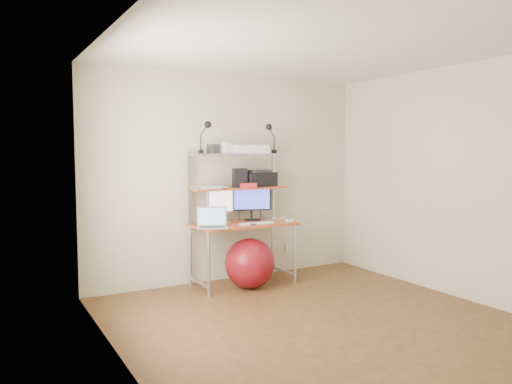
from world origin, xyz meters
TOP-DOWN VIEW (x-y plane):
  - room at (0.00, 0.00)m, footprint 3.60×3.60m
  - computer_desk at (0.00, 1.50)m, footprint 1.20×0.60m
  - wall_outlet at (0.85, 1.79)m, footprint 0.08×0.01m
  - monitor_silver at (-0.22, 1.59)m, footprint 0.39×0.18m
  - monitor_black at (0.19, 1.58)m, footprint 0.46×0.21m
  - laptop at (-0.47, 1.28)m, footprint 0.40×0.36m
  - keyboard at (0.10, 1.30)m, footprint 0.42×0.13m
  - mouse at (0.54, 1.28)m, footprint 0.09×0.07m
  - mac_mini at (0.45, 1.50)m, footprint 0.23×0.23m
  - phone at (0.03, 1.28)m, footprint 0.11×0.14m
  - printer at (0.27, 1.58)m, footprint 0.46×0.36m
  - nas_cube at (0.01, 1.54)m, footprint 0.18×0.18m
  - red_box at (0.07, 1.47)m, footprint 0.22×0.18m
  - scanner at (0.13, 1.55)m, footprint 0.45×0.31m
  - box_white at (-0.15, 1.56)m, footprint 0.13×0.11m
  - box_grey at (-0.31, 1.58)m, footprint 0.14×0.14m
  - clip_lamp_left at (-0.43, 1.51)m, footprint 0.15×0.08m
  - clip_lamp_right at (0.41, 1.51)m, footprint 0.14×0.08m
  - exercise_ball at (-0.00, 1.28)m, footprint 0.58×0.58m
  - paper_stack at (-0.37, 1.57)m, footprint 0.40×0.41m

SIDE VIEW (x-z plane):
  - exercise_ball at x=0.00m, z-range 0.00..0.58m
  - wall_outlet at x=0.85m, z-range 0.24..0.36m
  - phone at x=0.03m, z-range 0.74..0.75m
  - keyboard at x=0.10m, z-range 0.74..0.75m
  - mouse at x=0.54m, z-range 0.74..0.76m
  - mac_mini at x=0.45m, z-range 0.74..0.78m
  - laptop at x=-0.47m, z-range 0.65..0.93m
  - computer_desk at x=0.00m, z-range 0.17..1.74m
  - monitor_silver at x=-0.22m, z-range 0.75..1.19m
  - monitor_black at x=0.19m, z-range 0.74..1.22m
  - paper_stack at x=-0.37m, z-range 1.15..1.18m
  - red_box at x=0.07m, z-range 1.15..1.21m
  - printer at x=0.27m, z-range 1.14..1.34m
  - room at x=0.00m, z-range -0.55..3.05m
  - nas_cube at x=0.01m, z-range 1.15..1.38m
  - scanner at x=0.13m, z-range 1.55..1.66m
  - box_grey at x=-0.31m, z-range 1.55..1.66m
  - box_white at x=-0.15m, z-range 1.55..1.68m
  - clip_lamp_right at x=0.41m, z-range 1.63..1.99m
  - clip_lamp_left at x=-0.43m, z-range 1.63..2.00m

